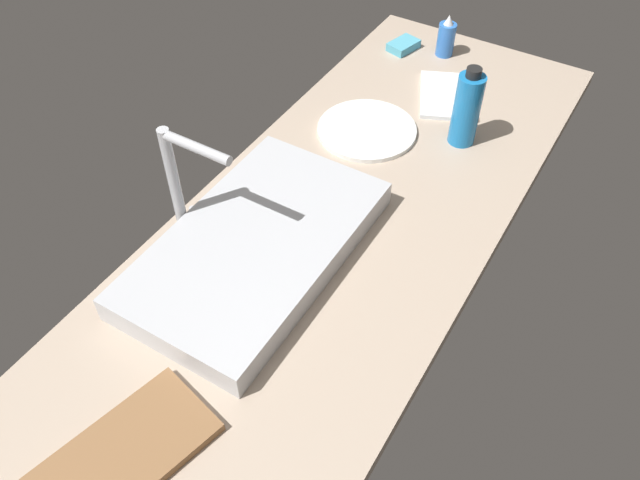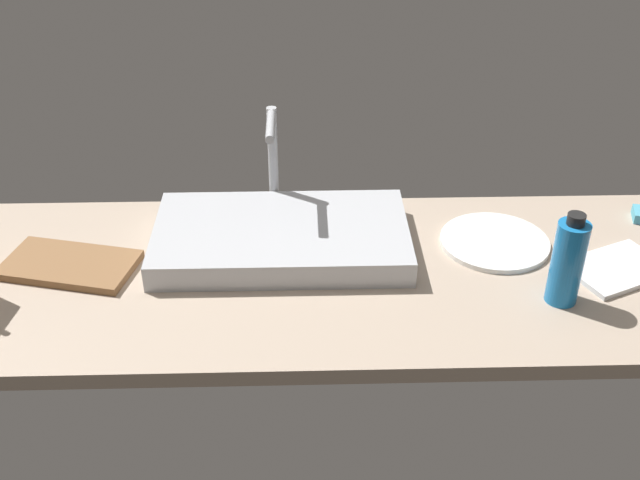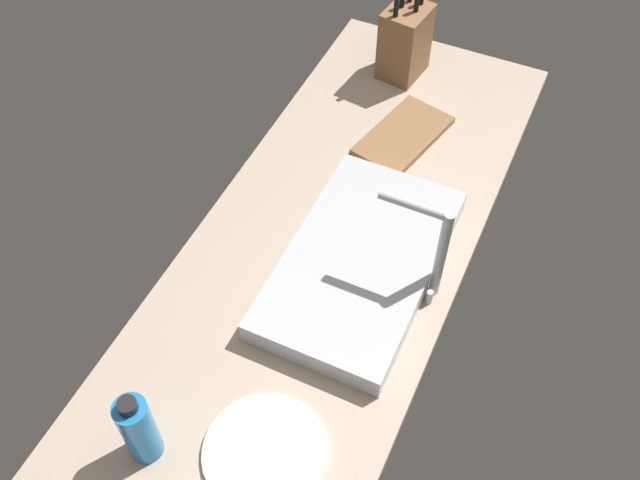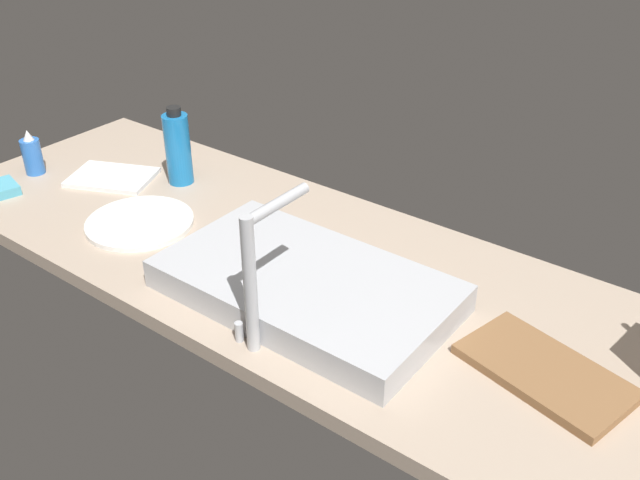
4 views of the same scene
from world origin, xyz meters
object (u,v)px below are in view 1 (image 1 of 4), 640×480
(water_bottle, at_px, (467,109))
(dish_towel, at_px, (448,96))
(sink_basin, at_px, (256,247))
(dish_sponge, at_px, (403,45))
(faucet, at_px, (181,176))
(soap_bottle, at_px, (446,38))
(dinner_plate, at_px, (367,130))
(cutting_board, at_px, (126,454))

(water_bottle, relative_size, dish_towel, 0.97)
(sink_basin, height_order, dish_towel, sink_basin)
(dish_towel, relative_size, dish_sponge, 2.36)
(faucet, relative_size, dish_towel, 1.29)
(dish_towel, bearing_deg, soap_bottle, 26.54)
(sink_basin, distance_m, faucet, 0.21)
(dinner_plate, bearing_deg, dish_sponge, 13.37)
(cutting_board, bearing_deg, dish_towel, -2.05)
(sink_basin, distance_m, dinner_plate, 0.49)
(faucet, distance_m, dinner_plate, 0.56)
(sink_basin, bearing_deg, dish_towel, -8.55)
(faucet, height_order, water_bottle, faucet)
(sink_basin, distance_m, dish_sponge, 0.91)
(faucet, relative_size, dinner_plate, 1.08)
(cutting_board, bearing_deg, sink_basin, 8.28)
(faucet, xyz_separation_m, dish_towel, (0.76, -0.27, -0.16))
(faucet, bearing_deg, dinner_plate, -16.56)
(sink_basin, distance_m, cutting_board, 0.47)
(water_bottle, bearing_deg, dish_towel, 33.08)
(sink_basin, bearing_deg, water_bottle, -20.04)
(water_bottle, height_order, dish_sponge, water_bottle)
(faucet, bearing_deg, dish_sponge, -3.44)
(cutting_board, relative_size, dinner_plate, 1.14)
(sink_basin, bearing_deg, dinner_plate, 0.59)
(faucet, bearing_deg, cutting_board, -153.38)
(faucet, bearing_deg, water_bottle, -31.60)
(cutting_board, relative_size, dish_towel, 1.35)
(sink_basin, xyz_separation_m, water_bottle, (0.58, -0.21, 0.07))
(faucet, bearing_deg, dish_towel, -19.50)
(faucet, height_order, soap_bottle, faucet)
(cutting_board, distance_m, dish_sponge, 1.38)
(dinner_plate, distance_m, dish_towel, 0.27)
(sink_basin, bearing_deg, faucet, 96.49)
(faucet, xyz_separation_m, dinner_plate, (0.51, -0.15, -0.16))
(dinner_plate, xyz_separation_m, dish_sponge, (0.41, 0.10, 0.01))
(cutting_board, relative_size, water_bottle, 1.39)
(water_bottle, relative_size, dish_sponge, 2.29)
(sink_basin, distance_m, dish_towel, 0.75)
(dish_sponge, bearing_deg, dish_towel, -127.11)
(sink_basin, height_order, soap_bottle, soap_bottle)
(cutting_board, xyz_separation_m, soap_bottle, (1.41, 0.06, 0.04))
(dish_towel, distance_m, dish_sponge, 0.27)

